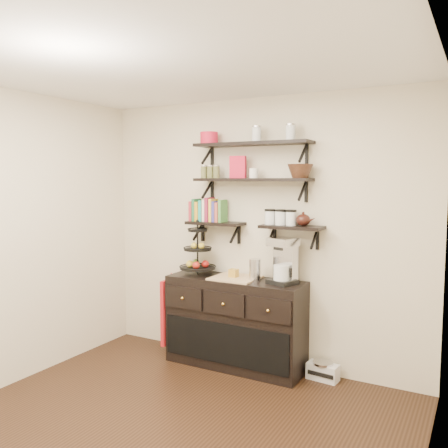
# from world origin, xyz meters

# --- Properties ---
(floor) EXTENTS (3.50, 3.50, 0.00)m
(floor) POSITION_xyz_m (0.00, 0.00, 0.00)
(floor) COLOR black
(floor) RESTS_ON ground
(ceiling) EXTENTS (3.50, 3.50, 0.02)m
(ceiling) POSITION_xyz_m (0.00, 0.00, 2.70)
(ceiling) COLOR white
(ceiling) RESTS_ON back_wall
(back_wall) EXTENTS (3.50, 0.02, 2.70)m
(back_wall) POSITION_xyz_m (0.00, 1.75, 1.35)
(back_wall) COLOR beige
(back_wall) RESTS_ON ground
(right_wall) EXTENTS (0.02, 3.50, 2.70)m
(right_wall) POSITION_xyz_m (1.75, 0.00, 1.35)
(right_wall) COLOR beige
(right_wall) RESTS_ON ground
(shelf_top) EXTENTS (1.20, 0.27, 0.23)m
(shelf_top) POSITION_xyz_m (0.00, 1.62, 2.23)
(shelf_top) COLOR black
(shelf_top) RESTS_ON back_wall
(shelf_mid) EXTENTS (1.20, 0.27, 0.23)m
(shelf_mid) POSITION_xyz_m (0.00, 1.62, 1.88)
(shelf_mid) COLOR black
(shelf_mid) RESTS_ON back_wall
(shelf_low_left) EXTENTS (0.60, 0.25, 0.23)m
(shelf_low_left) POSITION_xyz_m (-0.42, 1.63, 1.43)
(shelf_low_left) COLOR black
(shelf_low_left) RESTS_ON back_wall
(shelf_low_right) EXTENTS (0.60, 0.25, 0.23)m
(shelf_low_right) POSITION_xyz_m (0.42, 1.63, 1.43)
(shelf_low_right) COLOR black
(shelf_low_right) RESTS_ON back_wall
(cookbooks) EXTENTS (0.36, 0.15, 0.26)m
(cookbooks) POSITION_xyz_m (-0.51, 1.63, 1.56)
(cookbooks) COLOR #B12B38
(cookbooks) RESTS_ON shelf_low_left
(glass_canisters) EXTENTS (0.32, 0.10, 0.13)m
(glass_canisters) POSITION_xyz_m (0.30, 1.63, 1.51)
(glass_canisters) COLOR silver
(glass_canisters) RESTS_ON shelf_low_right
(sideboard) EXTENTS (1.40, 0.50, 0.92)m
(sideboard) POSITION_xyz_m (-0.13, 1.51, 0.45)
(sideboard) COLOR black
(sideboard) RESTS_ON floor
(fruit_stand) EXTENTS (0.37, 0.37, 0.55)m
(fruit_stand) POSITION_xyz_m (-0.57, 1.52, 1.09)
(fruit_stand) COLOR black
(fruit_stand) RESTS_ON sideboard
(candle) EXTENTS (0.08, 0.08, 0.08)m
(candle) POSITION_xyz_m (-0.15, 1.51, 0.96)
(candle) COLOR #A57B26
(candle) RESTS_ON sideboard
(coffee_maker) EXTENTS (0.30, 0.30, 0.44)m
(coffee_maker) POSITION_xyz_m (0.37, 1.55, 1.11)
(coffee_maker) COLOR black
(coffee_maker) RESTS_ON sideboard
(thermal_carafe) EXTENTS (0.11, 0.11, 0.22)m
(thermal_carafe) POSITION_xyz_m (0.10, 1.49, 1.01)
(thermal_carafe) COLOR silver
(thermal_carafe) RESTS_ON sideboard
(apron) EXTENTS (0.04, 0.30, 0.69)m
(apron) POSITION_xyz_m (-0.86, 1.41, 0.49)
(apron) COLOR #AF1215
(apron) RESTS_ON sideboard
(radio) EXTENTS (0.30, 0.21, 0.17)m
(radio) POSITION_xyz_m (0.75, 1.62, 0.09)
(radio) COLOR silver
(radio) RESTS_ON floor
(recipe_box) EXTENTS (0.17, 0.09, 0.22)m
(recipe_box) POSITION_xyz_m (-0.15, 1.61, 2.01)
(recipe_box) COLOR red
(recipe_box) RESTS_ON shelf_mid
(walnut_bowl) EXTENTS (0.24, 0.24, 0.13)m
(walnut_bowl) POSITION_xyz_m (0.50, 1.61, 1.96)
(walnut_bowl) COLOR black
(walnut_bowl) RESTS_ON shelf_mid
(ramekins) EXTENTS (0.09, 0.09, 0.10)m
(ramekins) POSITION_xyz_m (0.02, 1.61, 1.95)
(ramekins) COLOR white
(ramekins) RESTS_ON shelf_mid
(teapot) EXTENTS (0.21, 0.18, 0.14)m
(teapot) POSITION_xyz_m (0.53, 1.63, 1.52)
(teapot) COLOR black
(teapot) RESTS_ON shelf_low_right
(red_pot) EXTENTS (0.18, 0.18, 0.12)m
(red_pot) POSITION_xyz_m (-0.49, 1.61, 2.31)
(red_pot) COLOR red
(red_pot) RESTS_ON shelf_top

